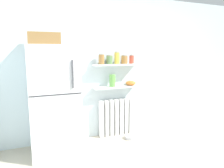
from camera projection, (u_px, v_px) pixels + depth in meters
name	position (u px, v px, depth m)	size (l,w,h in m)	color
back_wall	(116.00, 67.00, 3.88)	(7.04, 0.10, 2.60)	silver
refrigerator	(54.00, 98.00, 3.15)	(0.73, 0.71, 1.85)	silver
radiator	(116.00, 117.00, 3.90)	(0.67, 0.12, 0.69)	white
wall_shelf_lower	(117.00, 87.00, 3.77)	(0.88, 0.22, 0.03)	white
wall_shelf_upper	(117.00, 65.00, 3.71)	(0.88, 0.22, 0.03)	white
storage_jar_0	(101.00, 59.00, 3.58)	(0.10, 0.10, 0.19)	olive
storage_jar_1	(109.00, 60.00, 3.64)	(0.11, 0.11, 0.17)	#5B7F4C
storage_jar_2	(117.00, 58.00, 3.69)	(0.09, 0.09, 0.22)	yellow
storage_jar_3	(124.00, 59.00, 3.75)	(0.11, 0.11, 0.16)	olive
storage_jar_4	(132.00, 59.00, 3.80)	(0.09, 0.09, 0.17)	#C64C38
vase	(112.00, 81.00, 3.72)	(0.11, 0.11, 0.22)	#66A84C
shelf_bowl	(131.00, 83.00, 3.87)	(0.19, 0.19, 0.09)	orange
pet_food_bowl	(130.00, 137.00, 3.75)	(0.19, 0.19, 0.05)	#B7B7BC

